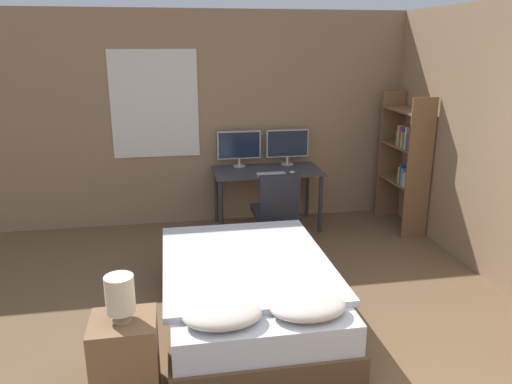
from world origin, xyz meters
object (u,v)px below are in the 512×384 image
(bookshelf, at_px, (408,155))
(computer_mouse, at_px, (292,172))
(bed, at_px, (248,292))
(bedside_lamp, at_px, (120,295))
(nightstand, at_px, (126,358))
(desk, at_px, (267,177))
(monitor_left, at_px, (239,146))
(monitor_right, at_px, (288,145))
(keyboard, at_px, (271,174))
(office_chair, at_px, (276,218))

(bookshelf, bearing_deg, computer_mouse, 175.91)
(bed, height_order, bedside_lamp, bedside_lamp)
(nightstand, distance_m, desk, 3.42)
(monitor_left, xyz_separation_m, monitor_right, (0.64, 0.00, 0.00))
(keyboard, xyz_separation_m, bookshelf, (1.71, -0.10, 0.19))
(monitor_right, xyz_separation_m, computer_mouse, (-0.05, -0.49, -0.25))
(nightstand, height_order, monitor_right, monitor_right)
(monitor_right, xyz_separation_m, office_chair, (-0.36, -1.00, -0.64))
(keyboard, distance_m, bookshelf, 1.73)
(office_chair, bearing_deg, bookshelf, 13.03)
(bedside_lamp, bearing_deg, bed, 40.31)
(desk, height_order, keyboard, keyboard)
(monitor_right, bearing_deg, desk, -142.52)
(bedside_lamp, distance_m, desk, 3.39)
(monitor_right, relative_size, computer_mouse, 7.97)
(bedside_lamp, relative_size, monitor_left, 0.56)
(computer_mouse, bearing_deg, nightstand, -123.43)
(keyboard, distance_m, office_chair, 0.64)
(nightstand, bearing_deg, bedside_lamp, 180.00)
(bedside_lamp, distance_m, monitor_left, 3.50)
(monitor_left, bearing_deg, computer_mouse, -39.76)
(monitor_left, bearing_deg, nightstand, -110.93)
(nightstand, xyz_separation_m, bookshelf, (3.28, 2.67, 0.67))
(bed, distance_m, bookshelf, 3.05)
(desk, distance_m, monitor_left, 0.54)
(desk, distance_m, monitor_right, 0.54)
(bed, xyz_separation_m, office_chair, (0.56, 1.44, 0.13))
(bed, relative_size, office_chair, 2.22)
(office_chair, bearing_deg, bed, -111.14)
(computer_mouse, xyz_separation_m, bookshelf, (1.45, -0.10, 0.18))
(monitor_right, bearing_deg, bookshelf, -22.89)
(desk, bearing_deg, office_chair, -93.30)
(nightstand, relative_size, monitor_right, 1.03)
(bedside_lamp, height_order, bookshelf, bookshelf)
(nightstand, xyz_separation_m, monitor_left, (1.25, 3.26, 0.74))
(nightstand, height_order, keyboard, keyboard)
(bed, height_order, bookshelf, bookshelf)
(computer_mouse, relative_size, office_chair, 0.07)
(bedside_lamp, xyz_separation_m, keyboard, (1.56, 2.77, 0.01))
(bedside_lamp, relative_size, keyboard, 0.90)
(desk, bearing_deg, monitor_right, 37.48)
(monitor_right, distance_m, computer_mouse, 0.55)
(bed, distance_m, computer_mouse, 2.20)
(bed, xyz_separation_m, monitor_right, (0.92, 2.44, 0.77))
(monitor_left, distance_m, keyboard, 0.63)
(keyboard, bearing_deg, bedside_lamp, -119.44)
(bedside_lamp, bearing_deg, bookshelf, 39.14)
(bed, bearing_deg, monitor_left, 83.39)
(bedside_lamp, xyz_separation_m, bookshelf, (3.28, 2.67, 0.20))
(desk, height_order, monitor_left, monitor_left)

